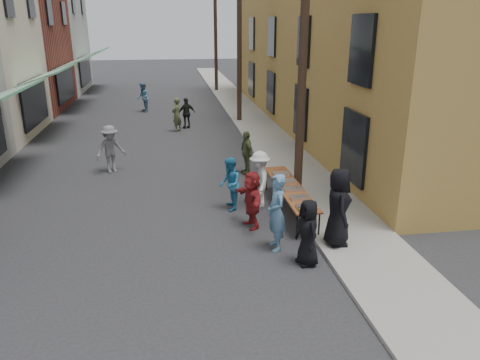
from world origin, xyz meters
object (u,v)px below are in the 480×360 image
object	(u,v)px
utility_pole_far	(216,32)
guest_front_a	(308,233)
utility_pole_mid	(239,37)
server	(338,207)
utility_pole_near	(303,51)
guest_front_c	(230,184)
serving_table	(290,188)
catering_tray_sausage	(306,207)

from	to	relation	value
utility_pole_far	guest_front_a	bearing A→B (deg)	-91.84
utility_pole_mid	server	bearing A→B (deg)	-89.81
guest_front_a	utility_pole_near	bearing A→B (deg)	157.16
utility_pole_far	guest_front_c	bearing A→B (deg)	-95.14
guest_front_c	serving_table	bearing A→B (deg)	80.53
utility_pole_far	guest_front_c	size ratio (longest dim) A/B	5.68
utility_pole_far	serving_table	distance (m)	25.23
utility_pole_mid	utility_pole_far	distance (m)	12.00
server	serving_table	bearing A→B (deg)	20.69
guest_front_a	server	distance (m)	1.21
catering_tray_sausage	server	xyz separation A→B (m)	(0.55, -0.78, 0.28)
serving_table	server	distance (m)	2.52
utility_pole_mid	catering_tray_sausage	size ratio (longest dim) A/B	18.00
catering_tray_sausage	guest_front_a	distance (m)	1.53
utility_pole_near	utility_pole_mid	size ratio (longest dim) A/B	1.00
utility_pole_far	server	size ratio (longest dim) A/B	4.66
utility_pole_mid	utility_pole_far	xyz separation A→B (m)	(0.00, 12.00, 0.00)
serving_table	catering_tray_sausage	size ratio (longest dim) A/B	8.00
utility_pole_near	guest_front_c	xyz separation A→B (m)	(-2.21, -0.56, -3.71)
serving_table	guest_front_a	xyz separation A→B (m)	(-0.40, -3.13, 0.07)
utility_pole_near	utility_pole_mid	bearing A→B (deg)	90.00
utility_pole_far	guest_front_a	size ratio (longest dim) A/B	5.75
serving_table	catering_tray_sausage	bearing A→B (deg)	-90.00
utility_pole_near	catering_tray_sausage	bearing A→B (deg)	-100.94
utility_pole_near	guest_front_a	bearing A→B (deg)	-102.46
utility_pole_far	catering_tray_sausage	distance (m)	26.86
utility_pole_near	serving_table	xyz separation A→B (m)	(-0.50, -0.94, -3.79)
utility_pole_near	utility_pole_far	bearing A→B (deg)	90.00
guest_front_c	server	xyz separation A→B (m)	(2.26, -2.82, 0.27)
utility_pole_far	utility_pole_near	bearing A→B (deg)	-90.00
utility_pole_far	serving_table	xyz separation A→B (m)	(-0.50, -24.94, -3.79)
serving_table	server	size ratio (longest dim) A/B	2.07
utility_pole_near	server	bearing A→B (deg)	-89.15
guest_front_c	utility_pole_far	bearing A→B (deg)	178.13
utility_pole_near	serving_table	bearing A→B (deg)	-117.98
utility_pole_mid	catering_tray_sausage	world-z (taller)	utility_pole_mid
utility_pole_far	catering_tray_sausage	bearing A→B (deg)	-91.08
server	utility_pole_near	bearing A→B (deg)	8.76
guest_front_a	catering_tray_sausage	bearing A→B (deg)	154.54
utility_pole_near	catering_tray_sausage	world-z (taller)	utility_pole_near
utility_pole_mid	server	xyz separation A→B (m)	(0.05, -15.38, -3.43)
utility_pole_far	serving_table	world-z (taller)	utility_pole_far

